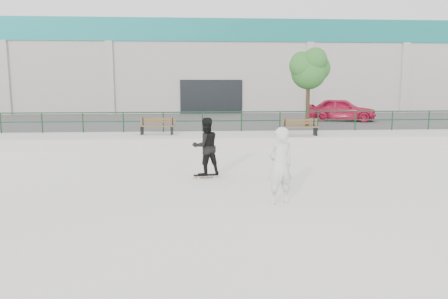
{
  "coord_description": "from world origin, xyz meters",
  "views": [
    {
      "loc": [
        -1.49,
        -11.46,
        3.02
      ],
      "look_at": [
        -0.53,
        2.0,
        0.93
      ],
      "focal_mm": 35.0,
      "sensor_mm": 36.0,
      "label": 1
    }
  ],
  "objects": [
    {
      "name": "seated_skater",
      "position": [
        0.65,
        -0.97,
        0.97
      ],
      "size": [
        0.8,
        0.64,
        1.93
      ],
      "primitive_type": "imported",
      "rotation": [
        0.0,
        0.0,
        3.42
      ],
      "color": "silver",
      "rests_on": "ground"
    },
    {
      "name": "railing",
      "position": [
        -0.0,
        10.8,
        1.24
      ],
      "size": [
        28.0,
        0.06,
        1.03
      ],
      "color": "#153A21",
      "rests_on": "ledge"
    },
    {
      "name": "tree",
      "position": [
        5.09,
        13.15,
        3.81
      ],
      "size": [
        2.48,
        2.21,
        4.41
      ],
      "color": "#483724",
      "rests_on": "parking_strip"
    },
    {
      "name": "ledge",
      "position": [
        0.0,
        9.5,
        0.25
      ],
      "size": [
        30.0,
        3.0,
        0.5
      ],
      "primitive_type": "cube",
      "color": "beige",
      "rests_on": "ground"
    },
    {
      "name": "parking_strip",
      "position": [
        0.0,
        18.0,
        0.25
      ],
      "size": [
        60.0,
        14.0,
        0.5
      ],
      "primitive_type": "cube",
      "color": "#3F3F3F",
      "rests_on": "ground"
    },
    {
      "name": "red_car",
      "position": [
        8.22,
        16.5,
        1.24
      ],
      "size": [
        4.66,
        3.14,
        1.47
      ],
      "primitive_type": "imported",
      "rotation": [
        0.0,
        0.0,
        1.21
      ],
      "color": "#BD173C",
      "rests_on": "parking_strip"
    },
    {
      "name": "ground",
      "position": [
        0.0,
        0.0,
        0.0
      ],
      "size": [
        120.0,
        120.0,
        0.0
      ],
      "primitive_type": "plane",
      "color": "beige",
      "rests_on": "ground"
    },
    {
      "name": "standing_skater",
      "position": [
        -1.1,
        2.17,
        1.01
      ],
      "size": [
        1.07,
        0.95,
        1.82
      ],
      "primitive_type": "imported",
      "rotation": [
        0.0,
        0.0,
        3.49
      ],
      "color": "black",
      "rests_on": "skateboard"
    },
    {
      "name": "bench_right",
      "position": [
        3.59,
        8.8,
        0.89
      ],
      "size": [
        1.73,
        0.58,
        0.79
      ],
      "rotation": [
        0.0,
        0.0,
        0.05
      ],
      "color": "#51381B",
      "rests_on": "ledge"
    },
    {
      "name": "commercial_building",
      "position": [
        -0.0,
        31.99,
        4.58
      ],
      "size": [
        44.2,
        16.33,
        8.0
      ],
      "color": "#AAA599",
      "rests_on": "ground"
    },
    {
      "name": "bench_left",
      "position": [
        -3.23,
        9.76,
        0.9
      ],
      "size": [
        1.8,
        0.71,
        0.81
      ],
      "rotation": [
        0.0,
        0.0,
        -0.12
      ],
      "color": "#51381B",
      "rests_on": "ledge"
    },
    {
      "name": "skateboard",
      "position": [
        -1.1,
        2.17,
        0.07
      ],
      "size": [
        0.8,
        0.32,
        0.09
      ],
      "rotation": [
        0.0,
        0.0,
        0.16
      ],
      "color": "black",
      "rests_on": "ground"
    }
  ]
}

